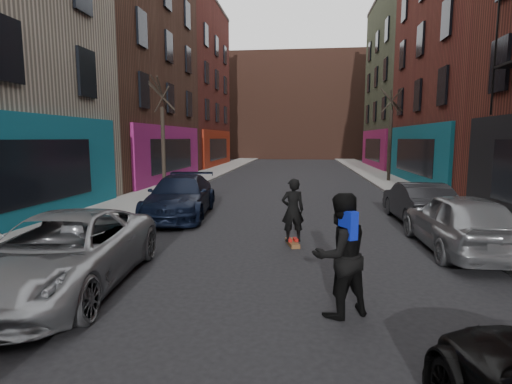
% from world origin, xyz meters
% --- Properties ---
extents(sidewalk_left, '(2.50, 84.00, 0.13)m').
position_xyz_m(sidewalk_left, '(-6.25, 30.00, 0.07)').
color(sidewalk_left, gray).
rests_on(sidewalk_left, ground).
extents(sidewalk_right, '(2.50, 84.00, 0.13)m').
position_xyz_m(sidewalk_right, '(6.25, 30.00, 0.07)').
color(sidewalk_right, gray).
rests_on(sidewalk_right, ground).
extents(building_far, '(40.00, 10.00, 14.00)m').
position_xyz_m(building_far, '(0.00, 56.00, 7.00)').
color(building_far, '#47281E').
rests_on(building_far, ground).
extents(tree_left_far, '(2.00, 2.00, 6.50)m').
position_xyz_m(tree_left_far, '(-6.20, 18.00, 3.38)').
color(tree_left_far, black).
rests_on(tree_left_far, sidewalk_left).
extents(tree_right_far, '(2.00, 2.00, 6.80)m').
position_xyz_m(tree_right_far, '(6.20, 24.00, 3.53)').
color(tree_right_far, black).
rests_on(tree_right_far, sidewalk_right).
extents(parked_left_far, '(2.73, 5.13, 1.37)m').
position_xyz_m(parked_left_far, '(-3.49, 4.91, 0.69)').
color(parked_left_far, gray).
rests_on(parked_left_far, ground).
extents(parked_left_end, '(2.48, 5.11, 1.43)m').
position_xyz_m(parked_left_end, '(-3.43, 11.81, 0.72)').
color(parked_left_end, black).
rests_on(parked_left_end, ground).
extents(parked_right_far, '(1.78, 4.33, 1.47)m').
position_xyz_m(parked_right_far, '(4.60, 8.29, 0.73)').
color(parked_right_far, gray).
rests_on(parked_right_far, ground).
extents(parked_right_end, '(1.49, 4.05, 1.32)m').
position_xyz_m(parked_right_end, '(4.60, 11.81, 0.66)').
color(parked_right_end, black).
rests_on(parked_right_end, ground).
extents(skateboard, '(0.41, 0.83, 0.10)m').
position_xyz_m(skateboard, '(0.59, 8.43, 0.05)').
color(skateboard, brown).
rests_on(skateboard, ground).
extents(skateboarder, '(0.67, 0.52, 1.63)m').
position_xyz_m(skateboarder, '(0.59, 8.43, 0.91)').
color(skateboarder, black).
rests_on(skateboarder, skateboard).
extents(pedestrian, '(1.17, 1.10, 1.92)m').
position_xyz_m(pedestrian, '(1.40, 4.37, 0.97)').
color(pedestrian, black).
rests_on(pedestrian, ground).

